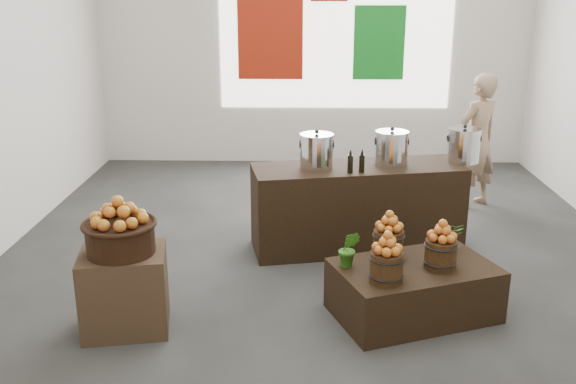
{
  "coord_description": "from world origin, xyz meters",
  "views": [
    {
      "loc": [
        -0.14,
        -5.58,
        2.43
      ],
      "look_at": [
        -0.26,
        -0.4,
        0.77
      ],
      "focal_mm": 40.0,
      "sensor_mm": 36.0,
      "label": 1
    }
  ],
  "objects_px": {
    "stock_pot_left": "(317,152)",
    "stock_pot_center": "(391,149)",
    "wicker_basket": "(120,238)",
    "crate": "(125,291)",
    "shopper": "(477,141)",
    "display_table": "(414,290)",
    "counter": "(357,207)",
    "stock_pot_right": "(463,146)"
  },
  "relations": [
    {
      "from": "counter",
      "to": "crate",
      "type": "bearing_deg",
      "value": -149.32
    },
    {
      "from": "crate",
      "to": "display_table",
      "type": "distance_m",
      "value": 2.18
    },
    {
      "from": "stock_pot_left",
      "to": "crate",
      "type": "bearing_deg",
      "value": -132.59
    },
    {
      "from": "stock_pot_right",
      "to": "shopper",
      "type": "relative_size",
      "value": 0.2
    },
    {
      "from": "wicker_basket",
      "to": "stock_pot_left",
      "type": "xyz_separation_m",
      "value": [
        1.43,
        1.55,
        0.25
      ]
    },
    {
      "from": "stock_pot_left",
      "to": "counter",
      "type": "bearing_deg",
      "value": 11.07
    },
    {
      "from": "counter",
      "to": "shopper",
      "type": "height_order",
      "value": "shopper"
    },
    {
      "from": "display_table",
      "to": "stock_pot_center",
      "type": "height_order",
      "value": "stock_pot_center"
    },
    {
      "from": "crate",
      "to": "shopper",
      "type": "distance_m",
      "value": 4.42
    },
    {
      "from": "wicker_basket",
      "to": "shopper",
      "type": "bearing_deg",
      "value": 41.78
    },
    {
      "from": "crate",
      "to": "stock_pot_left",
      "type": "xyz_separation_m",
      "value": [
        1.43,
        1.55,
        0.66
      ]
    },
    {
      "from": "wicker_basket",
      "to": "stock_pot_right",
      "type": "bearing_deg",
      "value": 32.71
    },
    {
      "from": "counter",
      "to": "stock_pot_right",
      "type": "xyz_separation_m",
      "value": [
        1.02,
        0.2,
        0.56
      ]
    },
    {
      "from": "wicker_basket",
      "to": "stock_pot_right",
      "type": "distance_m",
      "value": 3.39
    },
    {
      "from": "crate",
      "to": "stock_pot_left",
      "type": "relative_size",
      "value": 1.97
    },
    {
      "from": "stock_pot_right",
      "to": "crate",
      "type": "bearing_deg",
      "value": -147.29
    },
    {
      "from": "crate",
      "to": "wicker_basket",
      "type": "distance_m",
      "value": 0.41
    },
    {
      "from": "stock_pot_left",
      "to": "shopper",
      "type": "xyz_separation_m",
      "value": [
        1.85,
        1.38,
        -0.2
      ]
    },
    {
      "from": "crate",
      "to": "stock_pot_center",
      "type": "height_order",
      "value": "stock_pot_center"
    },
    {
      "from": "display_table",
      "to": "stock_pot_right",
      "type": "xyz_separation_m",
      "value": [
        0.69,
        1.57,
        0.76
      ]
    },
    {
      "from": "shopper",
      "to": "crate",
      "type": "bearing_deg",
      "value": 8.17
    },
    {
      "from": "stock_pot_center",
      "to": "counter",
      "type": "bearing_deg",
      "value": -168.93
    },
    {
      "from": "counter",
      "to": "display_table",
      "type": "bearing_deg",
      "value": -87.36
    },
    {
      "from": "display_table",
      "to": "shopper",
      "type": "xyz_separation_m",
      "value": [
        1.12,
        2.67,
        0.56
      ]
    },
    {
      "from": "stock_pot_left",
      "to": "stock_pot_center",
      "type": "xyz_separation_m",
      "value": [
        0.71,
        0.14,
        0.0
      ]
    },
    {
      "from": "shopper",
      "to": "display_table",
      "type": "bearing_deg",
      "value": 33.67
    },
    {
      "from": "display_table",
      "to": "shopper",
      "type": "distance_m",
      "value": 2.94
    },
    {
      "from": "counter",
      "to": "shopper",
      "type": "xyz_separation_m",
      "value": [
        1.45,
        1.3,
        0.36
      ]
    },
    {
      "from": "display_table",
      "to": "stock_pot_left",
      "type": "relative_size",
      "value": 3.87
    },
    {
      "from": "stock_pot_center",
      "to": "stock_pot_right",
      "type": "height_order",
      "value": "same"
    },
    {
      "from": "stock_pot_left",
      "to": "stock_pot_right",
      "type": "relative_size",
      "value": 1.0
    },
    {
      "from": "counter",
      "to": "stock_pot_right",
      "type": "bearing_deg",
      "value": 0.0
    },
    {
      "from": "stock_pot_right",
      "to": "shopper",
      "type": "bearing_deg",
      "value": 68.68
    },
    {
      "from": "counter",
      "to": "stock_pot_left",
      "type": "relative_size",
      "value": 6.47
    },
    {
      "from": "wicker_basket",
      "to": "stock_pot_center",
      "type": "height_order",
      "value": "stock_pot_center"
    },
    {
      "from": "stock_pot_left",
      "to": "display_table",
      "type": "bearing_deg",
      "value": -60.38
    },
    {
      "from": "wicker_basket",
      "to": "shopper",
      "type": "distance_m",
      "value": 4.39
    },
    {
      "from": "counter",
      "to": "shopper",
      "type": "relative_size",
      "value": 1.3
    },
    {
      "from": "display_table",
      "to": "crate",
      "type": "bearing_deg",
      "value": 166.03
    },
    {
      "from": "stock_pot_center",
      "to": "wicker_basket",
      "type": "bearing_deg",
      "value": -141.66
    },
    {
      "from": "wicker_basket",
      "to": "counter",
      "type": "height_order",
      "value": "wicker_basket"
    },
    {
      "from": "wicker_basket",
      "to": "stock_pot_center",
      "type": "xyz_separation_m",
      "value": [
        2.14,
        1.69,
        0.25
      ]
    }
  ]
}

